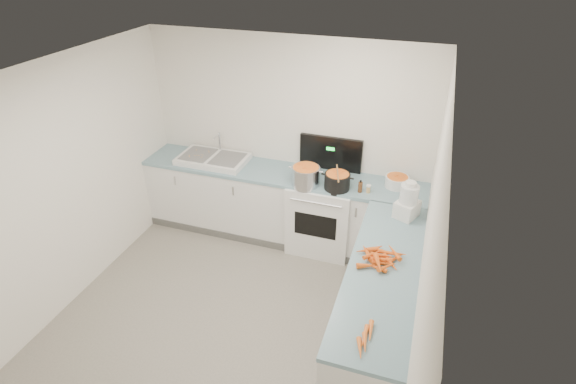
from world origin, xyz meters
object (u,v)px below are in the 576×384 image
(black_pot, at_px, (337,182))
(extract_bottle, at_px, (360,187))
(stove, at_px, (322,213))
(steel_pot, at_px, (306,176))
(sink, at_px, (213,159))
(spice_jar, at_px, (368,189))
(food_processor, at_px, (408,202))
(mixing_bowl, at_px, (397,182))

(black_pot, xyz_separation_m, extract_bottle, (0.26, 0.00, -0.02))
(stove, bearing_deg, steel_pot, -135.59)
(stove, distance_m, steel_pot, 0.62)
(stove, relative_size, black_pot, 4.71)
(sink, height_order, spice_jar, sink)
(sink, xyz_separation_m, steel_pot, (1.28, -0.19, 0.06))
(spice_jar, xyz_separation_m, food_processor, (0.45, -0.35, 0.13))
(black_pot, xyz_separation_m, mixing_bowl, (0.64, 0.26, -0.02))
(spice_jar, height_order, food_processor, food_processor)
(steel_pot, distance_m, mixing_bowl, 1.04)
(black_pot, bearing_deg, steel_pot, -177.61)
(black_pot, relative_size, mixing_bowl, 1.07)
(black_pot, relative_size, extract_bottle, 2.35)
(steel_pot, distance_m, spice_jar, 0.72)
(steel_pot, bearing_deg, spice_jar, 2.89)
(extract_bottle, bearing_deg, spice_jar, 10.19)
(sink, height_order, steel_pot, sink)
(stove, height_order, spice_jar, stove)
(steel_pot, bearing_deg, food_processor, -15.21)
(stove, bearing_deg, extract_bottle, -18.41)
(food_processor, bearing_deg, stove, 153.80)
(black_pot, bearing_deg, stove, 140.63)
(stove, relative_size, mixing_bowl, 5.04)
(sink, bearing_deg, black_pot, -5.97)
(stove, height_order, mixing_bowl, stove)
(spice_jar, bearing_deg, mixing_bowl, 40.73)
(steel_pot, height_order, extract_bottle, steel_pot)
(steel_pot, bearing_deg, stove, 44.41)
(stove, relative_size, food_processor, 3.39)
(extract_bottle, distance_m, food_processor, 0.64)
(black_pot, xyz_separation_m, spice_jar, (0.35, 0.02, -0.04))
(sink, bearing_deg, extract_bottle, -5.00)
(steel_pot, xyz_separation_m, black_pot, (0.36, 0.02, -0.02))
(sink, xyz_separation_m, extract_bottle, (1.90, -0.17, 0.02))
(steel_pot, relative_size, mixing_bowl, 1.20)
(spice_jar, bearing_deg, sink, 175.68)
(steel_pot, relative_size, extract_bottle, 2.65)
(mixing_bowl, relative_size, extract_bottle, 2.20)
(steel_pot, height_order, mixing_bowl, steel_pot)
(steel_pot, height_order, black_pot, steel_pot)
(sink, bearing_deg, food_processor, -11.66)
(stove, height_order, extract_bottle, stove)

